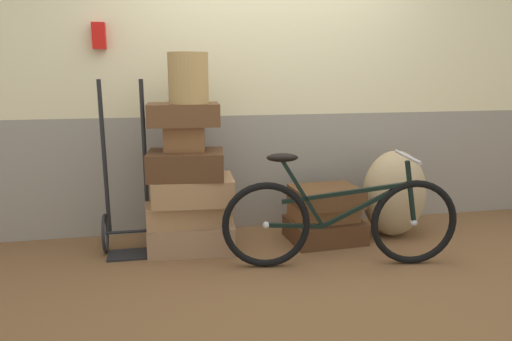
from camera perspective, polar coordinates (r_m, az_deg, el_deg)
ground at (r=3.71m, az=3.73°, el=-10.53°), size 8.45×5.20×0.06m
station_building at (r=4.25m, az=1.11°, el=13.40°), size 6.45×0.74×2.98m
suitcase_0 at (r=3.84m, az=-7.57°, el=-7.63°), size 0.69×0.50×0.22m
suitcase_1 at (r=3.78m, az=-8.12°, el=-4.86°), size 0.65×0.41×0.17m
suitcase_2 at (r=3.69m, az=-7.48°, el=-2.29°), size 0.63×0.45×0.19m
suitcase_3 at (r=3.64m, az=-8.30°, el=0.70°), size 0.60×0.46×0.20m
suitcase_4 at (r=3.62m, az=-8.48°, el=3.80°), size 0.32×0.22×0.19m
suitcase_5 at (r=3.62m, az=-8.61°, el=6.59°), size 0.54×0.36×0.16m
suitcase_6 at (r=4.04m, az=8.11°, el=-6.96°), size 0.61×0.51×0.17m
suitcase_7 at (r=4.00m, az=7.96°, el=-4.83°), size 0.53×0.40×0.13m
suitcase_8 at (r=3.93m, az=8.27°, el=-3.05°), size 0.55×0.46×0.14m
wicker_basket at (r=3.59m, az=-8.03°, el=10.80°), size 0.29×0.29×0.37m
luggage_trolley at (r=3.82m, az=-14.95°, el=-4.99°), size 0.38×0.37×1.32m
burlap_sack at (r=4.20m, az=16.05°, el=-2.63°), size 0.53×0.45×0.73m
bicycle at (r=3.48m, az=9.89°, el=-5.84°), size 1.68×0.46×0.82m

